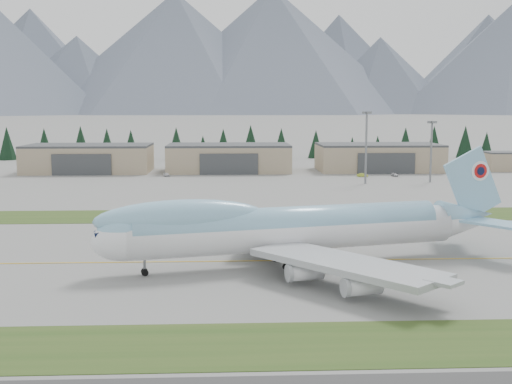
{
  "coord_description": "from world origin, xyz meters",
  "views": [
    {
      "loc": [
        -15.48,
        -104.27,
        25.57
      ],
      "look_at": [
        -9.64,
        27.15,
        8.0
      ],
      "focal_mm": 45.0,
      "sensor_mm": 36.0,
      "label": 1
    }
  ],
  "objects_px": {
    "hangar_left": "(89,158)",
    "service_vehicle_c": "(395,176)",
    "hangar_center": "(229,158)",
    "boeing_747_freighter": "(290,228)",
    "hangar_right": "(378,157)",
    "service_vehicle_a": "(166,176)",
    "service_vehicle_b": "(362,177)"
  },
  "relations": [
    {
      "from": "hangar_right",
      "to": "service_vehicle_c",
      "type": "bearing_deg",
      "value": -87.15
    },
    {
      "from": "hangar_center",
      "to": "service_vehicle_b",
      "type": "bearing_deg",
      "value": -25.08
    },
    {
      "from": "hangar_left",
      "to": "hangar_right",
      "type": "height_order",
      "value": "same"
    },
    {
      "from": "service_vehicle_a",
      "to": "service_vehicle_c",
      "type": "xyz_separation_m",
      "value": [
        84.22,
        -4.02,
        0.0
      ]
    },
    {
      "from": "hangar_left",
      "to": "hangar_center",
      "type": "relative_size",
      "value": 1.0
    },
    {
      "from": "hangar_left",
      "to": "service_vehicle_b",
      "type": "xyz_separation_m",
      "value": [
        103.84,
        -22.86,
        -5.39
      ]
    },
    {
      "from": "hangar_right",
      "to": "service_vehicle_b",
      "type": "relative_size",
      "value": 11.94
    },
    {
      "from": "boeing_747_freighter",
      "to": "service_vehicle_a",
      "type": "height_order",
      "value": "boeing_747_freighter"
    },
    {
      "from": "service_vehicle_a",
      "to": "service_vehicle_b",
      "type": "xyz_separation_m",
      "value": [
        71.98,
        -5.08,
        0.0
      ]
    },
    {
      "from": "hangar_center",
      "to": "hangar_right",
      "type": "distance_m",
      "value": 60.0
    },
    {
      "from": "boeing_747_freighter",
      "to": "service_vehicle_a",
      "type": "distance_m",
      "value": 139.16
    },
    {
      "from": "hangar_center",
      "to": "boeing_747_freighter",
      "type": "bearing_deg",
      "value": -86.42
    },
    {
      "from": "hangar_center",
      "to": "hangar_right",
      "type": "height_order",
      "value": "same"
    },
    {
      "from": "hangar_right",
      "to": "service_vehicle_a",
      "type": "distance_m",
      "value": 85.18
    },
    {
      "from": "hangar_left",
      "to": "hangar_right",
      "type": "distance_m",
      "value": 115.0
    },
    {
      "from": "hangar_left",
      "to": "service_vehicle_a",
      "type": "bearing_deg",
      "value": -29.15
    },
    {
      "from": "boeing_747_freighter",
      "to": "service_vehicle_a",
      "type": "xyz_separation_m",
      "value": [
        -32.69,
        135.13,
        -6.2
      ]
    },
    {
      "from": "boeing_747_freighter",
      "to": "hangar_right",
      "type": "xyz_separation_m",
      "value": [
        50.45,
        152.9,
        -0.81
      ]
    },
    {
      "from": "boeing_747_freighter",
      "to": "hangar_left",
      "type": "height_order",
      "value": "boeing_747_freighter"
    },
    {
      "from": "service_vehicle_a",
      "to": "service_vehicle_b",
      "type": "relative_size",
      "value": 1.01
    },
    {
      "from": "hangar_left",
      "to": "service_vehicle_b",
      "type": "bearing_deg",
      "value": -12.41
    },
    {
      "from": "service_vehicle_a",
      "to": "service_vehicle_b",
      "type": "height_order",
      "value": "service_vehicle_a"
    },
    {
      "from": "hangar_right",
      "to": "service_vehicle_a",
      "type": "bearing_deg",
      "value": -167.93
    },
    {
      "from": "hangar_center",
      "to": "hangar_right",
      "type": "relative_size",
      "value": 1.0
    },
    {
      "from": "service_vehicle_b",
      "to": "hangar_left",
      "type": "bearing_deg",
      "value": 102.91
    },
    {
      "from": "hangar_center",
      "to": "service_vehicle_b",
      "type": "height_order",
      "value": "hangar_center"
    },
    {
      "from": "boeing_747_freighter",
      "to": "hangar_center",
      "type": "height_order",
      "value": "boeing_747_freighter"
    },
    {
      "from": "hangar_left",
      "to": "hangar_right",
      "type": "bearing_deg",
      "value": 0.0
    },
    {
      "from": "hangar_left",
      "to": "service_vehicle_b",
      "type": "height_order",
      "value": "hangar_left"
    },
    {
      "from": "hangar_right",
      "to": "service_vehicle_c",
      "type": "height_order",
      "value": "hangar_right"
    },
    {
      "from": "service_vehicle_a",
      "to": "service_vehicle_b",
      "type": "bearing_deg",
      "value": -26.52
    },
    {
      "from": "hangar_left",
      "to": "service_vehicle_c",
      "type": "xyz_separation_m",
      "value": [
        116.09,
        -21.79,
        -5.39
      ]
    }
  ]
}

